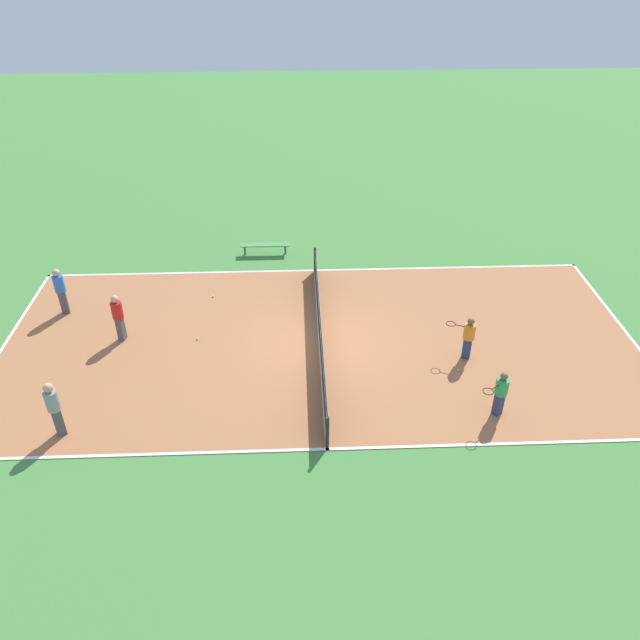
% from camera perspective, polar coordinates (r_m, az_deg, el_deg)
% --- Properties ---
extents(ground_plane, '(80.00, 80.00, 0.00)m').
position_cam_1_polar(ground_plane, '(20.56, 0.00, -2.08)').
color(ground_plane, '#47843D').
extents(court_surface, '(9.78, 20.81, 0.02)m').
position_cam_1_polar(court_surface, '(20.55, 0.00, -2.06)').
color(court_surface, '#AD6B42').
rests_on(court_surface, ground_plane).
extents(tennis_net, '(9.58, 0.10, 1.03)m').
position_cam_1_polar(tennis_net, '(20.24, 0.00, -0.83)').
color(tennis_net, black).
rests_on(tennis_net, court_surface).
extents(bench, '(0.36, 1.96, 0.45)m').
position_cam_1_polar(bench, '(25.78, -5.06, 6.80)').
color(bench, '#4C8C4C').
rests_on(bench, ground_plane).
extents(player_baseline_gray, '(0.49, 0.49, 1.74)m').
position_cam_1_polar(player_baseline_gray, '(18.04, -23.18, -7.21)').
color(player_baseline_gray, '#4C4C51').
rests_on(player_baseline_gray, court_surface).
extents(player_near_blue, '(0.44, 0.44, 1.74)m').
position_cam_1_polar(player_near_blue, '(23.30, -22.67, 2.71)').
color(player_near_blue, '#4C4C51').
rests_on(player_near_blue, court_surface).
extents(player_coach_red, '(0.43, 0.43, 1.68)m').
position_cam_1_polar(player_coach_red, '(21.19, -17.99, 0.47)').
color(player_coach_red, '#4C4C51').
rests_on(player_coach_red, court_surface).
extents(player_center_orange, '(0.69, 0.99, 1.49)m').
position_cam_1_polar(player_center_orange, '(19.93, 13.42, -1.39)').
color(player_center_orange, navy).
rests_on(player_center_orange, court_surface).
extents(player_far_green, '(0.80, 0.96, 1.45)m').
position_cam_1_polar(player_far_green, '(18.04, 16.20, -6.26)').
color(player_far_green, navy).
rests_on(player_far_green, court_surface).
extents(tennis_ball_far_baseline, '(0.07, 0.07, 0.07)m').
position_cam_1_polar(tennis_ball_far_baseline, '(19.79, 12.51, -4.46)').
color(tennis_ball_far_baseline, '#CCE033').
rests_on(tennis_ball_far_baseline, court_surface).
extents(tennis_ball_near_net, '(0.07, 0.07, 0.07)m').
position_cam_1_polar(tennis_ball_near_net, '(21.04, -11.16, -1.69)').
color(tennis_ball_near_net, '#CCE033').
rests_on(tennis_ball_near_net, court_surface).
extents(tennis_ball_midcourt, '(0.07, 0.07, 0.07)m').
position_cam_1_polar(tennis_ball_midcourt, '(23.21, -9.76, 2.15)').
color(tennis_ball_midcourt, '#CCE033').
rests_on(tennis_ball_midcourt, court_surface).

